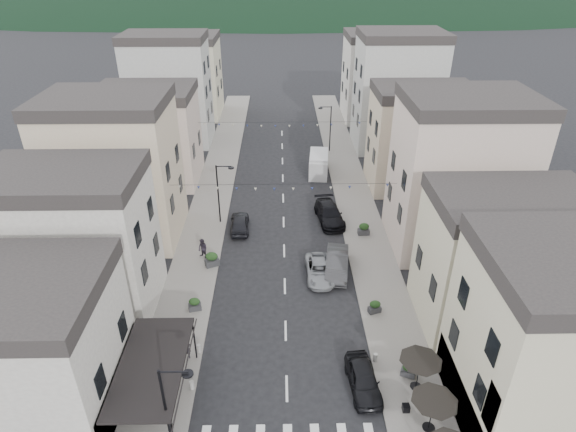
% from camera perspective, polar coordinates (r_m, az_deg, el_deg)
% --- Properties ---
extents(sidewalk_left, '(4.00, 76.00, 0.12)m').
position_cam_1_polar(sidewalk_left, '(52.26, -8.85, 2.59)').
color(sidewalk_left, slate).
rests_on(sidewalk_left, ground).
extents(sidewalk_right, '(4.00, 76.00, 0.12)m').
position_cam_1_polar(sidewalk_right, '(52.34, 7.66, 2.73)').
color(sidewalk_right, slate).
rests_on(sidewalk_right, ground).
extents(boutique_building, '(12.00, 8.00, 8.00)m').
position_cam_1_polar(boutique_building, '(31.28, -30.85, -14.09)').
color(boutique_building, '#B3ADA4').
rests_on(boutique_building, ground).
extents(bistro_building, '(10.00, 8.00, 10.00)m').
position_cam_1_polar(bistro_building, '(29.83, 29.90, -13.53)').
color(bistro_building, beige).
rests_on(bistro_building, ground).
extents(boutique_awning, '(3.77, 7.50, 3.28)m').
position_cam_1_polar(boutique_awning, '(28.82, -15.35, -16.76)').
color(boutique_awning, black).
rests_on(boutique_awning, ground).
extents(buildings_row_left, '(10.20, 54.16, 14.00)m').
position_cam_1_polar(buildings_row_left, '(56.56, -15.79, 10.61)').
color(buildings_row_left, '#B3ADA4').
rests_on(buildings_row_left, ground).
extents(buildings_row_right, '(10.20, 54.16, 14.50)m').
position_cam_1_polar(buildings_row_right, '(55.58, 14.73, 10.65)').
color(buildings_row_right, beige).
rests_on(buildings_row_right, ground).
extents(cafe_terrace, '(2.50, 8.10, 2.53)m').
position_cam_1_polar(cafe_terrace, '(28.24, 16.88, -20.58)').
color(cafe_terrace, black).
rests_on(cafe_terrace, ground).
extents(streetlamp_left_near, '(1.70, 0.56, 6.00)m').
position_cam_1_polar(streetlamp_left_near, '(26.14, -13.79, -20.77)').
color(streetlamp_left_near, black).
rests_on(streetlamp_left_near, ground).
extents(streetlamp_left_far, '(1.70, 0.56, 6.00)m').
position_cam_1_polar(streetlamp_left_far, '(45.11, -7.97, 3.28)').
color(streetlamp_left_far, black).
rests_on(streetlamp_left_far, ground).
extents(streetlamp_right_far, '(1.70, 0.56, 6.00)m').
position_cam_1_polar(streetlamp_right_far, '(61.73, 4.80, 10.80)').
color(streetlamp_right_far, black).
rests_on(streetlamp_right_far, ground).
extents(bollards, '(11.66, 10.26, 0.60)m').
position_cam_1_polar(bollards, '(30.31, -0.13, -19.96)').
color(bollards, gray).
rests_on(bollards, ground).
extents(bunting_near, '(19.00, 0.28, 0.62)m').
position_cam_1_polar(bunting_near, '(40.32, -0.51, 3.35)').
color(bunting_near, black).
rests_on(bunting_near, ground).
extents(bunting_far, '(19.00, 0.28, 0.62)m').
position_cam_1_polar(bunting_far, '(55.12, -0.67, 10.72)').
color(bunting_far, black).
rests_on(bunting_far, ground).
extents(parked_car_a, '(2.04, 4.36, 1.44)m').
position_cam_1_polar(parked_car_a, '(30.80, 8.91, -18.55)').
color(parked_car_a, black).
rests_on(parked_car_a, ground).
extents(parked_car_b, '(2.44, 5.24, 1.66)m').
position_cam_1_polar(parked_car_b, '(39.47, 5.82, -5.60)').
color(parked_car_b, '#323234').
rests_on(parked_car_b, ground).
extents(parked_car_c, '(2.26, 4.70, 1.29)m').
position_cam_1_polar(parked_car_c, '(38.91, 3.75, -6.42)').
color(parked_car_c, gray).
rests_on(parked_car_c, ground).
extents(parked_car_d, '(2.95, 5.71, 1.58)m').
position_cam_1_polar(parked_car_d, '(46.51, 4.93, 0.27)').
color(parked_car_d, black).
rests_on(parked_car_d, ground).
extents(parked_car_e, '(1.91, 4.33, 1.45)m').
position_cam_1_polar(parked_car_e, '(45.17, -5.74, -0.82)').
color(parked_car_e, black).
rests_on(parked_car_e, ground).
extents(delivery_van, '(2.59, 5.47, 2.53)m').
position_cam_1_polar(delivery_van, '(56.31, 3.65, 6.27)').
color(delivery_van, '#B9B9BB').
rests_on(delivery_van, ground).
extents(pedestrian_a, '(0.64, 0.46, 1.62)m').
position_cam_1_polar(pedestrian_a, '(32.56, -11.97, -15.08)').
color(pedestrian_a, black).
rests_on(pedestrian_a, sidewalk_left).
extents(pedestrian_b, '(1.10, 1.08, 1.79)m').
position_cam_1_polar(pedestrian_b, '(41.34, -10.07, -3.84)').
color(pedestrian_b, '#26202B').
rests_on(pedestrian_b, sidewalk_left).
extents(planter_la, '(1.01, 0.70, 1.03)m').
position_cam_1_polar(planter_la, '(36.21, -11.01, -10.21)').
color(planter_la, '#2F2F32').
rests_on(planter_la, sidewalk_left).
extents(planter_lb, '(1.30, 1.04, 1.28)m').
position_cam_1_polar(planter_lb, '(40.40, -9.00, -5.08)').
color(planter_lb, '#2C2C2F').
rests_on(planter_lb, sidewalk_left).
extents(planter_ra, '(1.01, 0.80, 1.00)m').
position_cam_1_polar(planter_ra, '(31.99, 14.09, -17.24)').
color(planter_ra, '#323335').
rests_on(planter_ra, sidewalk_right).
extents(planter_rb, '(1.02, 0.76, 1.02)m').
position_cam_1_polar(planter_rb, '(35.92, 10.25, -10.53)').
color(planter_rb, '#2D2D30').
rests_on(planter_rb, sidewalk_right).
extents(planter_rc, '(1.08, 0.65, 1.17)m').
position_cam_1_polar(planter_rc, '(44.62, 8.97, -1.53)').
color(planter_rc, '#323235').
rests_on(planter_rc, sidewalk_right).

